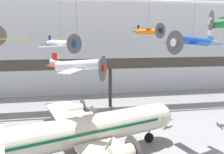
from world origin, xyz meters
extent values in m
cube|color=silver|center=(0.00, 37.79, 12.07)|extent=(140.00, 3.00, 24.14)
cube|color=#38332D|center=(0.00, 24.96, 8.64)|extent=(110.00, 3.20, 0.90)
cube|color=#38332D|center=(0.00, 23.42, 9.64)|extent=(110.00, 0.12, 1.10)
cylinder|color=#38332D|center=(0.00, 25.92, 4.10)|extent=(0.70, 0.70, 8.19)
cylinder|color=silver|center=(0.00, 24.76, 20.95)|extent=(120.00, 0.60, 0.60)
cylinder|color=beige|center=(-6.29, 6.51, 3.57)|extent=(20.28, 9.22, 3.41)
sphere|color=beige|center=(4.10, 9.72, 3.57)|extent=(3.34, 3.34, 3.34)
cube|color=#0F4C33|center=(-6.29, 6.51, 3.91)|extent=(18.95, 8.87, 0.31)
cube|color=beige|center=(-8.03, 14.50, 2.80)|extent=(8.30, 13.71, 0.28)
cylinder|color=beige|center=(-5.85, 12.21, 2.85)|extent=(2.72, 2.26, 1.64)
cylinder|color=#4C4C51|center=(-4.61, 12.59, 2.85)|extent=(0.98, 2.99, 3.11)
cylinder|color=beige|center=(-7.14, 16.40, 2.85)|extent=(2.72, 2.26, 1.64)
cylinder|color=#4C4C51|center=(-5.91, 16.78, 2.85)|extent=(0.98, 2.99, 3.11)
cylinder|color=beige|center=(-2.70, 2.05, 2.85)|extent=(2.72, 2.26, 1.64)
cylinder|color=#4C4C51|center=(-1.47, 2.43, 2.85)|extent=(0.98, 2.99, 3.11)
cylinder|color=#4C4C51|center=(2.67, 9.28, 1.26)|extent=(0.20, 0.20, 1.21)
cylinder|color=black|center=(2.67, 9.28, 0.65)|extent=(1.35, 0.75, 1.30)
cylinder|color=#4C4C51|center=(-6.87, 9.18, 1.26)|extent=(0.20, 0.20, 1.21)
cylinder|color=black|center=(-6.87, 9.18, 0.65)|extent=(1.35, 0.75, 1.30)
cylinder|color=orange|center=(5.40, 18.73, 15.05)|extent=(2.92, 4.54, 1.09)
cone|color=black|center=(6.48, 16.58, 15.13)|extent=(1.10, 1.06, 0.85)
cylinder|color=#4C4C51|center=(6.55, 16.43, 15.13)|extent=(2.22, 1.15, 2.47)
cone|color=orange|center=(4.39, 20.72, 14.98)|extent=(1.28, 1.48, 0.84)
cube|color=orange|center=(5.52, 18.48, 15.50)|extent=(6.68, 4.11, 0.10)
cube|color=black|center=(4.27, 20.97, 15.62)|extent=(0.30, 0.53, 1.14)
cube|color=black|center=(4.27, 20.97, 15.05)|extent=(2.45, 1.61, 0.06)
cylinder|color=slate|center=(5.40, 18.73, 18.09)|extent=(0.04, 0.04, 5.12)
cone|color=beige|center=(15.28, 16.04, 16.72)|extent=(1.36, 1.44, 1.16)
cylinder|color=#4C4C51|center=(15.06, 16.12, 16.74)|extent=(1.14, 3.19, 3.36)
cylinder|color=silver|center=(-6.65, 6.87, 11.07)|extent=(5.21, 3.25, 1.54)
cone|color=red|center=(-4.20, 5.69, 10.83)|extent=(1.20, 1.25, 0.97)
cylinder|color=#4C4C51|center=(-4.03, 5.61, 10.81)|extent=(1.25, 2.54, 2.80)
cone|color=silver|center=(-8.93, 7.97, 11.30)|extent=(1.72, 1.46, 1.03)
cube|color=silver|center=(-6.36, 6.74, 10.75)|extent=(4.54, 7.62, 0.10)
cube|color=red|center=(-9.21, 8.11, 11.72)|extent=(0.60, 0.33, 1.29)
cube|color=red|center=(-9.21, 8.11, 11.07)|extent=(1.78, 2.79, 0.06)
cylinder|color=slate|center=(-6.65, 6.87, 16.03)|extent=(0.04, 0.04, 8.85)
cylinder|color=silver|center=(-9.39, 25.34, 12.86)|extent=(5.35, 5.83, 1.51)
cone|color=navy|center=(-7.12, 22.76, 12.94)|extent=(1.63, 1.62, 1.22)
cylinder|color=#4C4C51|center=(-6.97, 22.58, 12.95)|extent=(2.68, 2.36, 3.53)
cone|color=silver|center=(-11.49, 27.74, 12.78)|extent=(2.04, 2.10, 1.19)
cube|color=silver|center=(-9.12, 25.04, 12.45)|extent=(8.49, 7.72, 0.10)
cube|color=navy|center=(-11.75, 28.04, 13.67)|extent=(0.57, 0.64, 1.63)
cube|color=navy|center=(-11.75, 28.04, 12.86)|extent=(3.18, 2.93, 0.06)
cylinder|color=slate|center=(-9.39, 25.34, 17.04)|extent=(0.04, 0.04, 7.01)
cylinder|color=#1E4CAD|center=(7.11, 7.42, 13.72)|extent=(5.24, 2.61, 1.45)
cone|color=white|center=(4.57, 6.59, 13.51)|extent=(1.10, 1.17, 0.95)
cylinder|color=#4C4C51|center=(4.39, 6.53, 13.50)|extent=(0.89, 2.62, 2.75)
cone|color=#1E4CAD|center=(9.47, 8.19, 13.91)|extent=(1.64, 1.30, 1.00)
cube|color=#1E4CAD|center=(6.81, 7.32, 13.40)|extent=(3.57, 7.71, 0.10)
cube|color=white|center=(9.77, 8.29, 14.35)|extent=(0.61, 0.25, 1.27)
cube|color=white|center=(9.77, 8.29, 13.72)|extent=(1.44, 2.80, 0.06)
cylinder|color=slate|center=(7.11, 7.42, 17.42)|extent=(0.04, 0.04, 6.35)
camera|label=1|loc=(-6.90, -17.18, 14.08)|focal=35.00mm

